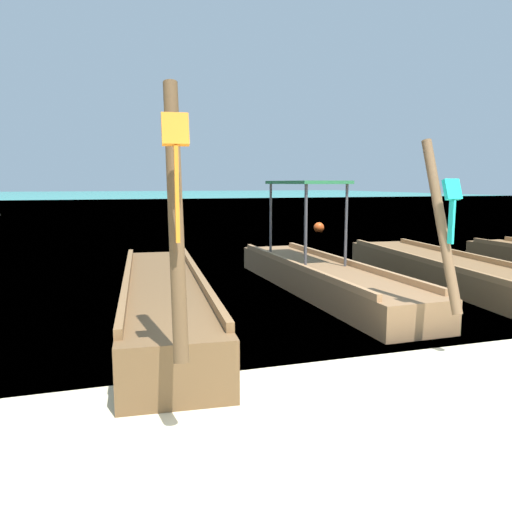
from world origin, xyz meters
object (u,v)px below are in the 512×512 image
longtail_boat_orange_ribbon (164,300)px  mooring_buoy_near (319,228)px  longtail_boat_pink_ribbon (447,270)px  longtail_boat_turquoise_ribbon (322,275)px

longtail_boat_orange_ribbon → mooring_buoy_near: size_ratio=15.46×
longtail_boat_orange_ribbon → longtail_boat_pink_ribbon: bearing=11.4°
longtail_boat_orange_ribbon → mooring_buoy_near: bearing=55.9°
longtail_boat_pink_ribbon → mooring_buoy_near: size_ratio=16.50×
longtail_boat_pink_ribbon → longtail_boat_turquoise_ribbon: bearing=-178.9°
longtail_boat_orange_ribbon → longtail_boat_pink_ribbon: 5.87m
longtail_boat_orange_ribbon → longtail_boat_pink_ribbon: size_ratio=0.94×
longtail_boat_turquoise_ribbon → longtail_boat_pink_ribbon: longtail_boat_pink_ribbon is taller
mooring_buoy_near → longtail_boat_turquoise_ribbon: bearing=-114.4°
longtail_boat_orange_ribbon → longtail_boat_turquoise_ribbon: size_ratio=0.98×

